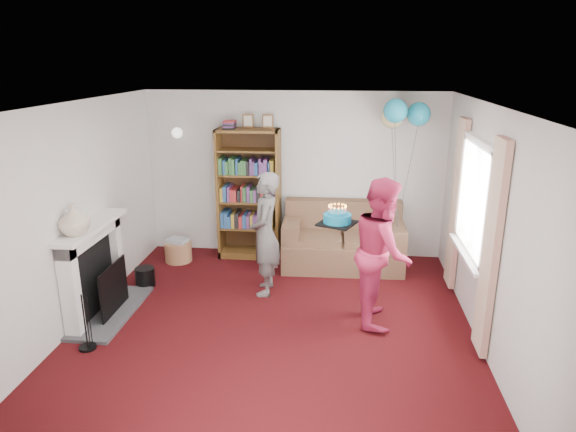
# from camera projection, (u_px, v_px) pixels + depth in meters

# --- Properties ---
(ground) EXTENTS (5.00, 5.00, 0.00)m
(ground) POSITION_uv_depth(u_px,v_px,m) (273.00, 331.00, 5.80)
(ground) COLOR black
(ground) RESTS_ON ground
(wall_back) EXTENTS (4.50, 0.02, 2.50)m
(wall_back) POSITION_uv_depth(u_px,v_px,m) (294.00, 175.00, 7.81)
(wall_back) COLOR silver
(wall_back) RESTS_ON ground
(wall_left) EXTENTS (0.02, 5.00, 2.50)m
(wall_left) POSITION_uv_depth(u_px,v_px,m) (69.00, 219.00, 5.66)
(wall_left) COLOR silver
(wall_left) RESTS_ON ground
(wall_right) EXTENTS (0.02, 5.00, 2.50)m
(wall_right) POSITION_uv_depth(u_px,v_px,m) (492.00, 233.00, 5.20)
(wall_right) COLOR silver
(wall_right) RESTS_ON ground
(ceiling) EXTENTS (4.50, 5.00, 0.01)m
(ceiling) POSITION_uv_depth(u_px,v_px,m) (270.00, 105.00, 5.06)
(ceiling) COLOR white
(ceiling) RESTS_ON wall_back
(fireplace) EXTENTS (0.55, 1.80, 1.12)m
(fireplace) POSITION_uv_depth(u_px,v_px,m) (99.00, 274.00, 6.04)
(fireplace) COLOR #3F3F42
(fireplace) RESTS_ON ground
(window_bay) EXTENTS (0.14, 2.02, 2.20)m
(window_bay) POSITION_uv_depth(u_px,v_px,m) (472.00, 220.00, 5.79)
(window_bay) COLOR white
(window_bay) RESTS_ON ground
(wall_sconce) EXTENTS (0.16, 0.23, 0.16)m
(wall_sconce) POSITION_uv_depth(u_px,v_px,m) (177.00, 133.00, 7.67)
(wall_sconce) COLOR gold
(wall_sconce) RESTS_ON ground
(bookcase) EXTENTS (0.93, 0.42, 2.18)m
(bookcase) POSITION_uv_depth(u_px,v_px,m) (249.00, 195.00, 7.77)
(bookcase) COLOR #472B14
(bookcase) RESTS_ON ground
(sofa) EXTENTS (1.74, 0.92, 0.92)m
(sofa) POSITION_uv_depth(u_px,v_px,m) (342.00, 242.00, 7.59)
(sofa) COLOR brown
(sofa) RESTS_ON ground
(wicker_basket) EXTENTS (0.40, 0.40, 0.36)m
(wicker_basket) POSITION_uv_depth(u_px,v_px,m) (178.00, 251.00, 7.75)
(wicker_basket) COLOR #9F6D4A
(wicker_basket) RESTS_ON ground
(person_striped) EXTENTS (0.42, 0.61, 1.60)m
(person_striped) POSITION_uv_depth(u_px,v_px,m) (265.00, 234.00, 6.54)
(person_striped) COLOR black
(person_striped) RESTS_ON ground
(person_magenta) EXTENTS (0.65, 0.83, 1.70)m
(person_magenta) POSITION_uv_depth(u_px,v_px,m) (382.00, 251.00, 5.81)
(person_magenta) COLOR #BC254D
(person_magenta) RESTS_ON ground
(birthday_cake) EXTENTS (0.38, 0.38, 0.22)m
(birthday_cake) POSITION_uv_depth(u_px,v_px,m) (337.00, 218.00, 5.87)
(birthday_cake) COLOR black
(birthday_cake) RESTS_ON ground
(balloons) EXTENTS (0.65, 0.70, 1.77)m
(balloons) POSITION_uv_depth(u_px,v_px,m) (402.00, 114.00, 6.99)
(balloons) COLOR #3F3F3F
(balloons) RESTS_ON ground
(mantel_vase) EXTENTS (0.37, 0.37, 0.34)m
(mantel_vase) POSITION_uv_depth(u_px,v_px,m) (74.00, 219.00, 5.49)
(mantel_vase) COLOR beige
(mantel_vase) RESTS_ON fireplace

